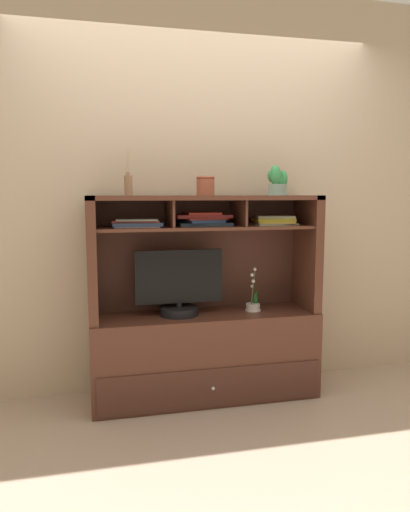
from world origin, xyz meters
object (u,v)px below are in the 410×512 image
potted_orchid (253,304)px  magazine_stack_centre (203,219)px  media_console (205,334)px  magazine_stack_left (274,221)px  diffuser_bottle (128,185)px  magazine_stack_right (137,223)px  tv_monitor (179,288)px  potted_succulent (277,182)px  ceramic_vase (205,186)px

potted_orchid → magazine_stack_centre: size_ratio=0.80×
media_console → magazine_stack_left: size_ratio=5.09×
potted_orchid → diffuser_bottle: 1.18m
magazine_stack_left → magazine_stack_right: magazine_stack_left is taller
tv_monitor → diffuser_bottle: diffuser_bottle is taller
media_console → potted_orchid: media_console is taller
magazine_stack_centre → diffuser_bottle: size_ratio=1.28×
magazine_stack_right → diffuser_bottle: diffuser_bottle is taller
media_console → magazine_stack_left: 0.91m
magazine_stack_right → diffuser_bottle: 0.25m
potted_succulent → magazine_stack_centre: bearing=172.4°
tv_monitor → magazine_stack_right: magazine_stack_right is taller
media_console → potted_succulent: (0.50, -0.03, 1.03)m
magazine_stack_right → ceramic_vase: bearing=-1.3°
magazine_stack_centre → potted_succulent: size_ratio=1.87×
media_console → potted_succulent: potted_succulent is taller
tv_monitor → magazine_stack_right: (-0.27, -0.00, 0.44)m
media_console → tv_monitor: media_console is taller
potted_orchid → diffuser_bottle: (-0.84, 0.01, 0.82)m
media_console → potted_succulent: bearing=-3.4°
media_console → tv_monitor: size_ratio=2.62×
magazine_stack_centre → magazine_stack_right: 0.45m
magazine_stack_centre → diffuser_bottle: (-0.50, -0.03, 0.23)m
magazine_stack_left → potted_succulent: (0.02, -0.01, 0.26)m
media_console → potted_succulent: size_ratio=7.53×
potted_orchid → magazine_stack_centre: 0.69m
potted_orchid → potted_succulent: (0.15, -0.02, 0.84)m
potted_orchid → potted_succulent: bearing=-9.3°
magazine_stack_left → ceramic_vase: size_ratio=2.41×
potted_orchid → ceramic_vase: bearing=-177.5°
ceramic_vase → magazine_stack_left: bearing=-0.1°
potted_succulent → media_console: bearing=176.6°
potted_orchid → ceramic_vase: size_ratio=2.42×
magazine_stack_centre → magazine_stack_right: magazine_stack_centre is taller
tv_monitor → magazine_stack_right: bearing=-179.1°
magazine_stack_left → magazine_stack_right: bearing=179.3°
tv_monitor → ceramic_vase: size_ratio=4.68×
ceramic_vase → potted_orchid: bearing=2.5°
magazine_stack_right → ceramic_vase: (0.45, -0.01, 0.24)m
media_console → magazine_stack_right: size_ratio=4.74×
magazine_stack_left → ceramic_vase: ceramic_vase is taller
potted_succulent → ceramic_vase: (-0.50, 0.01, -0.02)m
diffuser_bottle → magazine_stack_left: bearing=-1.4°
tv_monitor → magazine_stack_centre: magazine_stack_centre is taller
magazine_stack_left → ceramic_vase: bearing=179.9°
magazine_stack_left → diffuser_bottle: bearing=178.6°
magazine_stack_right → diffuser_bottle: (-0.05, 0.01, 0.24)m
magazine_stack_right → potted_succulent: potted_succulent is taller
media_console → tv_monitor: (-0.18, -0.00, 0.33)m
magazine_stack_right → diffuser_bottle: bearing=164.9°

